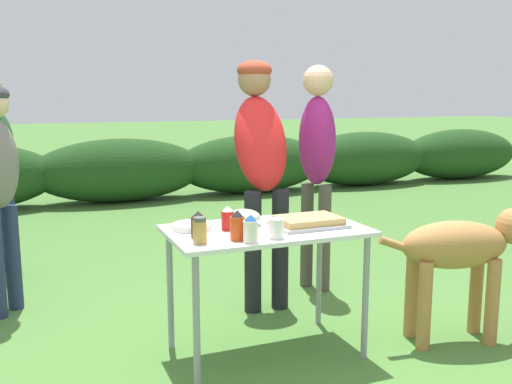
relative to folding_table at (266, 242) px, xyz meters
name	(u,v)px	position (x,y,z in m)	size (l,w,h in m)	color
ground_plane	(266,353)	(0.00, 0.00, -0.66)	(60.00, 60.00, 0.00)	#477533
shrub_hedge	(120,170)	(0.00, 5.18, -0.22)	(14.40, 0.90, 0.89)	#1E4219
folding_table	(266,242)	(0.00, 0.00, 0.00)	(1.10, 0.64, 0.74)	white
food_tray	(309,222)	(0.24, -0.05, 0.10)	(0.39, 0.28, 0.06)	#9E9EA3
plate_stack	(192,226)	(-0.39, 0.13, 0.09)	(0.22, 0.22, 0.03)	white
mixing_bowl	(243,217)	(-0.09, 0.12, 0.12)	(0.20, 0.20, 0.09)	#ADBC99
paper_cup_stack	(276,229)	(-0.04, -0.23, 0.13)	(0.08, 0.08, 0.10)	white
mayo_bottle	(251,229)	(-0.19, -0.25, 0.14)	(0.08, 0.08, 0.14)	silver
bbq_sauce_bottle	(198,225)	(-0.41, -0.06, 0.14)	(0.08, 0.08, 0.14)	#562314
hot_sauce_bottle	(237,226)	(-0.24, -0.18, 0.15)	(0.08, 0.08, 0.16)	#CC4214
spice_jar	(200,231)	(-0.44, -0.18, 0.14)	(0.07, 0.07, 0.13)	#B2893D
ketchup_bottle	(228,218)	(-0.21, 0.04, 0.14)	(0.07, 0.07, 0.14)	red
standing_person_in_dark_puffer	(261,153)	(0.28, 0.75, 0.42)	(0.39, 0.51, 1.71)	black
standing_person_in_red_jacket	(317,153)	(0.80, 0.90, 0.39)	(0.32, 0.37, 1.69)	#4C473D
dog	(464,251)	(1.16, -0.28, -0.10)	(1.01, 0.44, 0.81)	#B27A42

